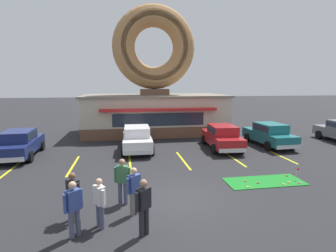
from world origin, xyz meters
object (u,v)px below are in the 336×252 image
putting_flag_pin (297,171)px  car_teal (269,133)px  golf_ball (243,181)px  car_red (222,136)px  pedestrian_hooded_kid (74,206)px  car_white (137,137)px  pedestrian_crossing_woman (122,179)px  pedestrian_beanie_man (100,201)px  car_navy (20,143)px  pedestrian_leather_jacket_man (144,205)px  pedestrian_blue_sweater_man (73,194)px  pedestrian_clipboard_woman (134,189)px  trash_bin (83,134)px

putting_flag_pin → car_teal: car_teal is taller
golf_ball → car_red: (1.27, 5.93, 0.82)m
putting_flag_pin → car_teal: 6.90m
car_teal → car_red: size_ratio=0.99×
putting_flag_pin → pedestrian_hooded_kid: bearing=-162.2°
putting_flag_pin → car_red: car_red is taller
car_white → pedestrian_crossing_woman: pedestrian_crossing_woman is taller
pedestrian_beanie_man → car_navy: bearing=121.3°
car_red → pedestrian_leather_jacket_man: bearing=-122.4°
car_red → pedestrian_blue_sweater_man: (-8.07, -8.16, 0.00)m
pedestrian_leather_jacket_man → golf_ball: bearing=36.3°
car_white → pedestrian_crossing_woman: (-0.91, -7.70, 0.07)m
pedestrian_clipboard_woman → pedestrian_crossing_woman: size_ratio=0.96×
car_white → pedestrian_blue_sweater_man: 8.94m
car_navy → trash_bin: bearing=53.8°
pedestrian_hooded_kid → trash_bin: pedestrian_hooded_kid is taller
car_teal → pedestrian_hooded_kid: (-11.47, -9.36, 0.04)m
pedestrian_beanie_man → trash_bin: pedestrian_beanie_man is taller
pedestrian_blue_sweater_man → pedestrian_clipboard_woman: size_ratio=0.98×
car_teal → car_white: 9.22m
car_red → trash_bin: car_red is taller
car_red → car_navy: 12.57m
trash_bin → car_teal: bearing=-16.9°
pedestrian_clipboard_woman → car_navy: bearing=128.2°
golf_ball → pedestrian_beanie_man: size_ratio=0.03×
car_teal → car_red: 3.59m
car_red → pedestrian_beanie_man: bearing=-129.6°
pedestrian_beanie_man → trash_bin: 13.17m
pedestrian_crossing_woman → trash_bin: bearing=104.6°
pedestrian_crossing_woman → putting_flag_pin: bearing=7.9°
putting_flag_pin → pedestrian_clipboard_woman: size_ratio=0.34×
trash_bin → car_white: bearing=-44.2°
car_teal → putting_flag_pin: bearing=-110.5°
car_red → pedestrian_hooded_kid: bearing=-130.9°
pedestrian_leather_jacket_man → pedestrian_blue_sweater_man: bearing=150.5°
golf_ball → car_teal: 7.91m
putting_flag_pin → car_teal: size_ratio=0.12×
car_red → trash_bin: 10.44m
car_white → pedestrian_beanie_man: (-1.58, -9.17, -0.02)m
pedestrian_beanie_man → pedestrian_crossing_woman: (0.67, 1.46, 0.08)m
car_red → car_white: same height
car_navy → trash_bin: size_ratio=4.76×
car_white → pedestrian_clipboard_woman: size_ratio=2.85×
car_teal → pedestrian_leather_jacket_man: size_ratio=2.75×
car_white → pedestrian_leather_jacket_man: bearing=-91.8°
golf_ball → trash_bin: trash_bin is taller
car_navy → car_white: same height
pedestrian_clipboard_woman → pedestrian_crossing_woman: 0.90m
car_white → trash_bin: size_ratio=4.71×
car_teal → pedestrian_hooded_kid: pedestrian_hooded_kid is taller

